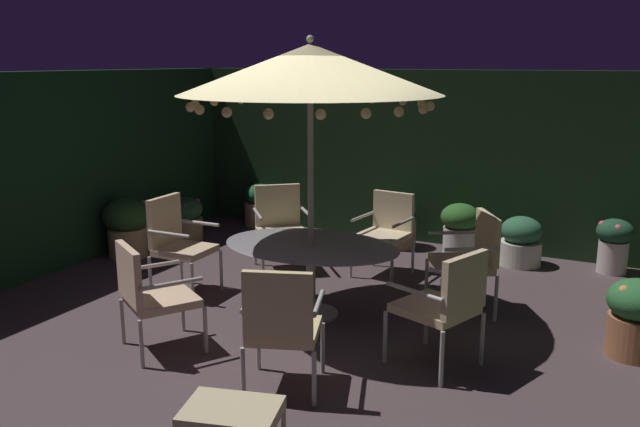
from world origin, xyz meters
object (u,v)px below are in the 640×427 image
object	(u,v)px
patio_umbrella	(310,70)
potted_plant_right_near	(127,225)
patio_chair_southwest	(177,239)
potted_plant_back_left	(637,316)
potted_plant_left_far	(398,221)
ottoman_footrest	(232,415)
patio_chair_north	(282,322)
patio_chair_southeast	(387,227)
potted_plant_left_near	(186,218)
potted_plant_back_right	(521,241)
patio_chair_west	(149,291)
patio_chair_east	(471,254)
potted_plant_right_far	(260,205)
patio_dining_table	(311,255)
potted_plant_back_center	(460,226)
patio_chair_northeast	(446,301)
patio_chair_south	(280,222)
potted_plant_front_corner	(614,243)

from	to	relation	value
patio_umbrella	potted_plant_right_near	bearing A→B (deg)	166.30
patio_chair_southwest	potted_plant_back_left	bearing A→B (deg)	5.88
patio_umbrella	potted_plant_back_left	world-z (taller)	patio_umbrella
patio_umbrella	potted_plant_left_far	world-z (taller)	patio_umbrella
ottoman_footrest	patio_umbrella	bearing A→B (deg)	106.81
patio_chair_north	patio_chair_southeast	world-z (taller)	patio_chair_north
patio_umbrella	potted_plant_left_near	xyz separation A→B (m)	(-2.89, 1.75, -2.07)
patio_chair_southwest	potted_plant_back_right	size ratio (longest dim) A/B	1.73
patio_chair_southeast	patio_chair_west	size ratio (longest dim) A/B	0.99
patio_chair_east	potted_plant_right_far	bearing A→B (deg)	150.66
patio_dining_table	potted_plant_back_center	world-z (taller)	patio_dining_table
potted_plant_left_far	patio_chair_west	bearing A→B (deg)	-100.30
potted_plant_back_center	potted_plant_right_far	distance (m)	3.14
patio_chair_northeast	patio_chair_southeast	distance (m)	2.50
patio_chair_south	potted_plant_right_near	distance (m)	2.05
patio_chair_south	patio_chair_west	size ratio (longest dim) A/B	1.03
patio_chair_east	potted_plant_back_right	world-z (taller)	patio_chair_east
patio_chair_southwest	potted_plant_front_corner	xyz separation A→B (m)	(4.16, 2.85, -0.23)
patio_chair_northeast	patio_chair_southwest	bearing A→B (deg)	170.78
ottoman_footrest	potted_plant_right_far	size ratio (longest dim) A/B	1.06
potted_plant_left_near	potted_plant_right_near	bearing A→B (deg)	-97.95
potted_plant_right_far	potted_plant_back_left	distance (m)	5.86
potted_plant_left_far	potted_plant_right_far	bearing A→B (deg)	174.67
patio_umbrella	patio_chair_east	bearing A→B (deg)	31.39
patio_chair_northeast	patio_chair_southwest	world-z (taller)	patio_chair_southwest
ottoman_footrest	potted_plant_front_corner	world-z (taller)	potted_plant_front_corner
patio_chair_east	potted_plant_front_corner	distance (m)	2.33
patio_chair_north	potted_plant_left_far	xyz separation A→B (m)	(-0.64, 4.23, -0.22)
patio_chair_south	potted_plant_right_near	world-z (taller)	patio_chair_south
patio_umbrella	potted_plant_left_near	bearing A→B (deg)	148.86
patio_dining_table	patio_chair_north	world-z (taller)	patio_chair_north
patio_umbrella	potted_plant_right_near	xyz separation A→B (m)	(-3.03, 0.74, -1.96)
potted_plant_front_corner	potted_plant_back_center	distance (m)	1.83
patio_chair_northeast	patio_chair_north	bearing A→B (deg)	-135.07
potted_plant_back_center	patio_umbrella	bearing A→B (deg)	-104.83
patio_chair_south	potted_plant_left_far	bearing A→B (deg)	58.06
patio_umbrella	potted_plant_right_far	bearing A→B (deg)	129.22
patio_chair_north	ottoman_footrest	size ratio (longest dim) A/B	1.52
patio_chair_west	ottoman_footrest	xyz separation A→B (m)	(1.59, -1.12, -0.18)
patio_chair_east	patio_chair_southeast	size ratio (longest dim) A/B	1.04
potted_plant_right_near	patio_dining_table	bearing A→B (deg)	-13.70
potted_plant_back_center	potted_plant_right_near	distance (m)	4.27
ottoman_footrest	potted_plant_front_corner	size ratio (longest dim) A/B	1.02
ottoman_footrest	potted_plant_back_center	xyz separation A→B (m)	(-0.02, 5.24, -0.00)
potted_plant_left_far	potted_plant_right_near	distance (m)	3.54
patio_chair_northeast	patio_chair_southwest	size ratio (longest dim) A/B	0.96
patio_chair_northeast	potted_plant_front_corner	xyz separation A→B (m)	(1.06, 3.35, -0.22)
patio_chair_southwest	patio_chair_west	bearing A→B (deg)	-60.08
patio_chair_east	potted_plant_front_corner	size ratio (longest dim) A/B	1.53
patio_chair_east	potted_plant_back_right	bearing A→B (deg)	84.70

